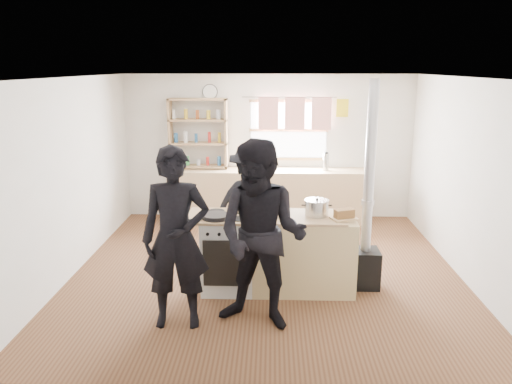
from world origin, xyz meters
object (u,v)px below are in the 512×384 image
Objects in this scene: flue_heater at (366,235)px; person_near_left at (176,239)px; bread_board at (344,215)px; cooking_island at (278,253)px; skillet_greens at (216,216)px; roast_tray at (271,211)px; stockpot_counter at (317,208)px; thermos at (326,162)px; stockpot_stove at (241,204)px; person_near_right at (262,236)px; person_far at (251,204)px.

flue_heater reaches higher than person_near_left.
bread_board is at bearing -142.45° from flue_heater.
person_near_left is at bearing -140.18° from cooking_island.
roast_tray is at bearing 14.91° from skillet_greens.
cooking_island is at bearing -21.32° from roast_tray.
stockpot_counter is 0.15× the size of person_near_left.
thermos is 2.89m from stockpot_stove.
person_near_left is (-0.32, -0.73, -0.01)m from skillet_greens.
person_near_right reaches higher than person_near_left.
stockpot_stove is 1.21m from person_near_left.
roast_tray is at bearing 158.68° from cooking_island.
thermos is 0.89× the size of roast_tray.
skillet_greens is (-1.56, -2.90, -0.09)m from thermos.
person_near_right is (0.54, -0.72, 0.02)m from skillet_greens.
roast_tray is 0.13× the size of flue_heater.
bread_board is (0.75, -0.12, 0.51)m from cooking_island.
person_far reaches higher than stockpot_stove.
thermos is 0.15× the size of person_near_right.
person_far is (-1.41, 0.74, 0.17)m from flue_heater.
roast_tray reaches higher than cooking_island.
person_near_left is at bearing -157.31° from bread_board.
stockpot_stove is (-0.36, 0.15, 0.05)m from roast_tray.
flue_heater is (1.51, -0.06, -0.36)m from stockpot_stove.
person_far is at bearing 107.89° from roast_tray.
cooking_island is 7.87× the size of stockpot_stove.
person_far reaches higher than roast_tray.
flue_heater is (0.61, 0.09, -0.37)m from stockpot_counter.
person_near_right is at bearing -3.43° from person_near_left.
bread_board is at bearing -13.93° from stockpot_stove.
thermos reaches higher than stockpot_counter.
thermos reaches higher than skillet_greens.
flue_heater is at bearing 4.24° from roast_tray.
flue_heater is at bearing 21.03° from person_near_left.
bread_board is 0.51m from flue_heater.
flue_heater is (0.31, 0.24, -0.32)m from bread_board.
person_far is at bearing -121.92° from thermos.
cooking_island is at bearing -173.61° from flue_heater.
person_far is (-1.10, 0.98, -0.15)m from bread_board.
cooking_island is 5.93× the size of bread_board.
bread_board is (-0.09, -2.89, -0.07)m from thermos.
flue_heater reaches higher than person_near_right.
skillet_greens is 1.71× the size of stockpot_stove.
bread_board is (1.20, -0.30, -0.04)m from stockpot_stove.
flue_heater is at bearing 8.11° from skillet_greens.
stockpot_stove is at bearing 49.52° from skillet_greens.
person_far is at bearing 133.96° from stockpot_counter.
stockpot_stove is 0.71m from person_far.
thermos is 3.30m from skillet_greens.
person_far reaches higher than thermos.
cooking_island is at bearing -21.74° from stockpot_stove.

